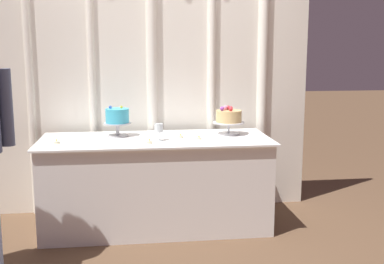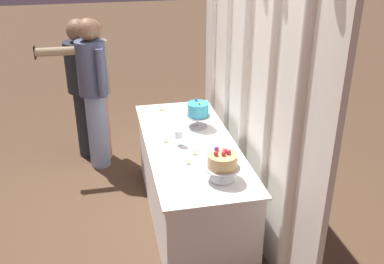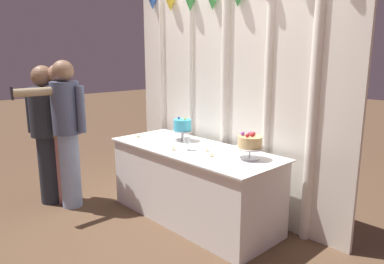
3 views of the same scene
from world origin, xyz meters
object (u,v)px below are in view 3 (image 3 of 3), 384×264
(tealight_near_left, at_px, (174,149))
(tealight_near_right, at_px, (207,151))
(guest_man_pink_jacket, at_px, (67,127))
(cake_display_nearright, at_px, (250,143))
(cake_display_nearleft, at_px, (182,127))
(guest_girl_blue_dress, at_px, (61,127))
(wine_glass, at_px, (187,140))
(cake_table, at_px, (193,183))
(guest_man_dark_suit, at_px, (47,130))
(tealight_far_right, at_px, (212,156))
(tealight_far_left, at_px, (138,136))

(tealight_near_left, relative_size, tealight_near_right, 1.04)
(guest_man_pink_jacket, bearing_deg, cake_display_nearright, 26.52)
(cake_display_nearright, bearing_deg, cake_display_nearleft, 178.21)
(cake_display_nearleft, relative_size, guest_girl_blue_dress, 0.16)
(cake_display_nearright, distance_m, wine_glass, 0.63)
(cake_display_nearleft, distance_m, cake_display_nearright, 0.93)
(cake_display_nearright, xyz_separation_m, wine_glass, (-0.60, -0.20, -0.04))
(cake_table, bearing_deg, wine_glass, -77.52)
(guest_girl_blue_dress, distance_m, guest_man_dark_suit, 0.16)
(wine_glass, xyz_separation_m, tealight_near_right, (0.18, 0.10, -0.09))
(cake_display_nearleft, relative_size, cake_display_nearright, 0.97)
(wine_glass, relative_size, tealight_far_right, 3.14)
(cake_display_nearright, height_order, tealight_near_left, cake_display_nearright)
(tealight_far_right, bearing_deg, tealight_near_left, -163.89)
(cake_table, relative_size, guest_man_pink_jacket, 1.16)
(cake_display_nearright, xyz_separation_m, tealight_far_left, (-1.38, -0.23, -0.13))
(wine_glass, relative_size, guest_man_dark_suit, 0.09)
(cake_display_nearleft, bearing_deg, tealight_near_right, -15.09)
(cake_display_nearleft, bearing_deg, guest_man_dark_suit, -137.60)
(tealight_far_left, height_order, guest_girl_blue_dress, guest_girl_blue_dress)
(tealight_near_right, xyz_separation_m, guest_man_pink_jacket, (-1.34, -0.77, 0.14))
(tealight_far_right, height_order, guest_man_dark_suit, guest_man_dark_suit)
(tealight_far_left, distance_m, guest_man_dark_suit, 1.01)
(guest_man_dark_suit, bearing_deg, tealight_near_right, 28.47)
(wine_glass, distance_m, tealight_far_left, 0.79)
(tealight_near_right, xyz_separation_m, tealight_far_right, (0.14, -0.08, -0.00))
(tealight_near_right, height_order, tealight_far_right, tealight_near_right)
(guest_man_dark_suit, bearing_deg, cake_display_nearright, 25.84)
(cake_display_nearleft, height_order, guest_man_pink_jacket, guest_man_pink_jacket)
(cake_table, bearing_deg, guest_man_dark_suit, -148.09)
(cake_display_nearright, height_order, wine_glass, cake_display_nearright)
(cake_display_nearright, distance_m, tealight_far_left, 1.40)
(tealight_near_left, xyz_separation_m, guest_girl_blue_dress, (-1.26, -0.56, 0.11))
(cake_display_nearleft, xyz_separation_m, guest_man_dark_suit, (-1.11, -1.01, -0.06))
(cake_table, distance_m, guest_man_pink_jacket, 1.47)
(cake_table, relative_size, tealight_near_left, 43.78)
(wine_glass, bearing_deg, cake_display_nearright, 18.76)
(wine_glass, distance_m, guest_man_pink_jacket, 1.34)
(guest_girl_blue_dress, bearing_deg, guest_man_pink_jacket, -4.32)
(tealight_far_right, xyz_separation_m, guest_man_dark_suit, (-1.76, -0.79, 0.09))
(wine_glass, relative_size, tealight_near_left, 3.20)
(cake_table, height_order, tealight_far_left, tealight_far_left)
(tealight_near_left, relative_size, tealight_far_right, 0.98)
(tealight_far_left, relative_size, tealight_near_left, 1.19)
(guest_man_dark_suit, bearing_deg, tealight_near_left, 26.52)
(cake_display_nearleft, relative_size, tealight_near_left, 6.06)
(cake_display_nearright, bearing_deg, tealight_near_left, -155.56)
(cake_display_nearright, bearing_deg, tealight_near_right, -165.47)
(tealight_far_left, xyz_separation_m, tealight_far_right, (1.10, 0.04, -0.00))
(cake_table, xyz_separation_m, tealight_far_left, (-0.76, -0.13, 0.38))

